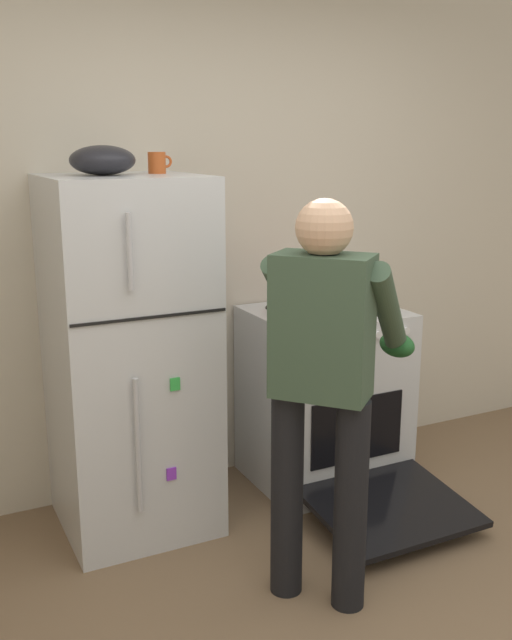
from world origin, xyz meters
The scene contains 7 objects.
kitchen_wall_back centered at (0.00, 1.95, 1.35)m, with size 6.00×0.10×2.70m, color beige.
refrigerator centered at (-0.53, 1.57, 0.83)m, with size 0.68×0.72×1.65m.
stove_range centered at (0.53, 1.55, 0.46)m, with size 0.76×1.24×0.94m.
person_cook centered at (-0.03, 0.67, 0.96)m, with size 0.70×0.72×1.60m.
red_pot centered at (0.37, 1.52, 1.00)m, with size 0.36×0.26×0.12m.
coffee_mug centered at (-0.34, 1.62, 1.70)m, with size 0.11×0.08×0.10m.
mixing_bowl centered at (-0.61, 1.57, 1.71)m, with size 0.28×0.28×0.13m, color black.
Camera 1 is at (-1.43, -1.56, 1.80)m, focal length 40.80 mm.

